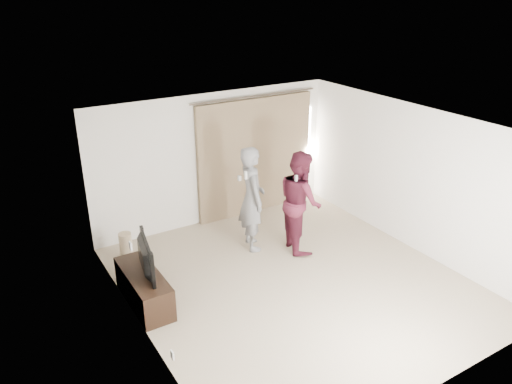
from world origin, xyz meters
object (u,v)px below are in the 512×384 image
tv (141,257)px  person_man (252,198)px  tv_console (144,288)px  person_woman (300,201)px

tv → person_man: bearing=-63.4°
tv_console → person_woman: (3.01, 0.19, 0.66)m
tv → person_man: 2.38m
tv → person_woman: bearing=-75.7°
person_man → tv_console: bearing=-164.2°
person_man → person_woman: size_ratio=1.04×
tv_console → tv: bearing=0.0°
tv_console → person_man: bearing=15.8°
person_woman → person_man: bearing=147.3°
tv_console → person_woman: bearing=3.5°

